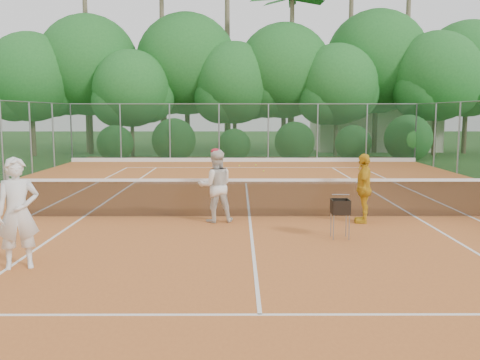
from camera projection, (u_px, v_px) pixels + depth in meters
name	position (u px, v px, depth m)	size (l,w,h in m)	color
ground	(250.00, 218.00, 13.18)	(120.00, 120.00, 0.00)	#214B1B
clay_court	(250.00, 218.00, 13.18)	(18.00, 36.00, 0.02)	#BC652B
club_building	(373.00, 128.00, 36.83)	(8.00, 5.00, 3.00)	beige
tennis_net	(250.00, 197.00, 13.12)	(11.97, 0.10, 1.10)	gray
player_white	(18.00, 213.00, 8.79)	(0.67, 0.44, 1.85)	silver
player_center_grp	(216.00, 186.00, 12.54)	(0.93, 0.79, 1.74)	silver
player_yellow	(364.00, 188.00, 12.46)	(0.95, 0.40, 1.62)	gold
ball_hopper	(340.00, 208.00, 10.91)	(0.35, 0.35, 0.81)	gray
stray_ball_a	(239.00, 166.00, 25.57)	(0.07, 0.07, 0.07)	yellow
stray_ball_b	(256.00, 165.00, 25.94)	(0.07, 0.07, 0.07)	#BDE034
stray_ball_c	(264.00, 171.00, 23.25)	(0.07, 0.07, 0.07)	#BBD732
court_markings	(250.00, 217.00, 13.18)	(11.03, 23.83, 0.01)	white
fence_back	(244.00, 133.00, 27.87)	(18.07, 0.07, 3.00)	#19381E
tropical_treeline	(266.00, 71.00, 32.60)	(32.10, 8.49, 15.03)	brown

